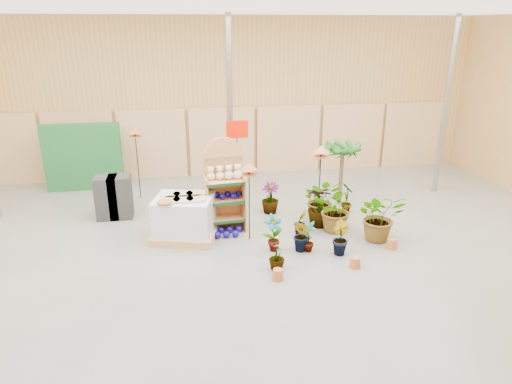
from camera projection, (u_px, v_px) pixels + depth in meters
room at (245, 142)px, 8.35m from camera, size 15.20×12.10×4.70m
display_shelf at (224, 188)px, 9.82m from camera, size 0.89×0.61×2.02m
teddy_bears at (226, 173)px, 9.62m from camera, size 0.75×0.20×0.32m
gazing_balls_shelf at (225, 195)px, 9.76m from camera, size 0.74×0.25×0.14m
gazing_balls_floor at (228, 232)px, 9.72m from camera, size 0.63×0.39×0.15m
pallet_stack at (184, 218)px, 9.48m from camera, size 1.49×1.34×0.94m
charcoal_planters at (114, 197)px, 10.49m from camera, size 0.80×0.50×1.00m
trellis_stock at (83, 157)px, 12.21m from camera, size 2.00×0.30×1.80m
offer_sign at (237, 148)px, 10.51m from camera, size 0.50×0.08×2.20m
bird_table_front at (249, 169)px, 9.04m from camera, size 0.34×0.34×1.67m
bird_table_right at (321, 152)px, 9.60m from camera, size 0.34×0.34×1.85m
bird_table_back at (135, 132)px, 11.27m from camera, size 0.34×0.34×1.86m
palm at (343, 149)px, 10.99m from camera, size 0.70×0.70×1.67m
potted_plant_0 at (273, 233)px, 8.95m from camera, size 0.47×0.39×0.76m
potted_plant_1 at (302, 236)px, 8.92m from camera, size 0.38×0.43×0.68m
potted_plant_2 at (334, 210)px, 9.74m from camera, size 1.14×1.07×1.02m
potted_plant_3 at (320, 206)px, 10.06m from camera, size 0.63×0.63×0.94m
potted_plant_4 at (347, 197)px, 10.80m from camera, size 0.31×0.43×0.77m
potted_plant_5 at (300, 222)px, 9.72m from camera, size 0.39×0.40×0.56m
potted_plant_6 at (321, 200)px, 10.41m from camera, size 0.98×0.89×0.95m
potted_plant_7 at (277, 257)px, 8.30m from camera, size 0.40×0.40×0.52m
potted_plant_8 at (309, 237)px, 8.95m from camera, size 0.33×0.39×0.63m
potted_plant_9 at (340, 238)px, 8.85m from camera, size 0.32×0.39×0.68m
potted_plant_10 at (380, 216)px, 9.37m from camera, size 1.01×0.90×1.05m
potted_plant_11 at (270, 198)px, 10.80m from camera, size 0.58×0.58×0.75m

